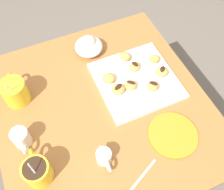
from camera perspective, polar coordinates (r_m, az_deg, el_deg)
ground_plane at (r=1.65m, az=-1.40°, el=-15.29°), size 8.00×8.00×0.00m
dining_table at (r=1.11m, az=-2.01°, el=-6.39°), size 0.84×0.80×0.72m
pastry_plate_square at (r=1.05m, az=5.38°, el=3.24°), size 0.31×0.31×0.02m
coffee_mug_yellow_left at (r=0.87m, az=-16.31°, el=-15.95°), size 0.12×0.09×0.13m
coffee_mug_yellow_right at (r=1.03m, az=-20.86°, el=0.82°), size 0.14×0.09×0.15m
cream_pitcher_white at (r=0.94m, az=-19.60°, el=-8.97°), size 0.10×0.06×0.07m
ice_cream_bowl at (r=1.13m, az=-5.22°, el=10.90°), size 0.12×0.12×0.09m
chocolate_sauce_pitcher at (r=0.87m, az=-1.80°, el=-13.55°), size 0.09×0.05×0.06m
saucer_orange_left at (r=0.95m, az=13.40°, el=-8.61°), size 0.18×0.18×0.01m
loose_spoon_near_saucer at (r=0.88m, az=5.51°, el=-18.92°), size 0.08×0.15×0.01m
beignet_0 at (r=1.09m, az=2.94°, el=8.60°), size 0.07×0.06×0.04m
beignet_1 at (r=0.99m, az=1.37°, el=1.30°), size 0.07×0.07×0.03m
chocolate_drizzle_1 at (r=0.98m, az=1.39°, el=1.82°), size 0.03×0.04×0.00m
beignet_2 at (r=1.10m, az=9.41°, el=7.93°), size 0.04×0.05×0.03m
beignet_3 at (r=1.00m, az=4.16°, el=2.16°), size 0.06×0.06×0.04m
chocolate_drizzle_3 at (r=0.98m, az=4.23°, el=2.82°), size 0.03×0.03×0.00m
beignet_4 at (r=1.02m, az=-0.69°, el=3.77°), size 0.07×0.07×0.03m
beignet_5 at (r=1.06m, az=5.08°, el=6.35°), size 0.07×0.07×0.03m
chocolate_drizzle_5 at (r=1.05m, az=5.14°, el=6.89°), size 0.03×0.03×0.00m
beignet_6 at (r=1.01m, az=9.07°, el=1.93°), size 0.06×0.06×0.04m
chocolate_drizzle_6 at (r=0.99m, az=9.22°, el=2.59°), size 0.03×0.03×0.00m
beignet_7 at (r=1.06m, az=11.03°, el=5.11°), size 0.06×0.07×0.03m
chocolate_drizzle_7 at (r=1.04m, az=11.19°, el=5.70°), size 0.04×0.04×0.00m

